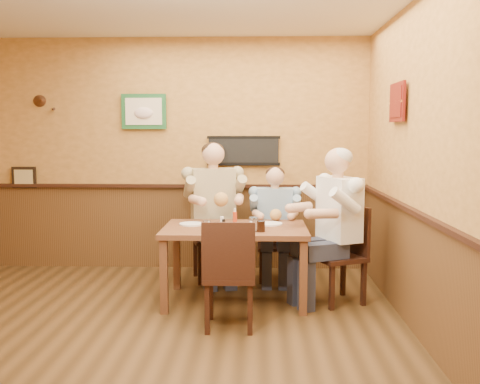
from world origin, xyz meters
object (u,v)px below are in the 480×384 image
at_px(diner_blue_polo, 275,230).
at_px(chair_back_right, 275,245).
at_px(diner_tan_shirt, 213,219).
at_px(diner_white_elder, 339,234).
at_px(hot_sauce_bottle, 235,218).
at_px(cola_tumbler, 261,226).
at_px(chair_back_left, 213,237).
at_px(water_glass_left, 207,226).
at_px(salt_shaker, 222,222).
at_px(dining_table, 235,236).
at_px(water_glass_mid, 254,224).
at_px(chair_near_side, 230,273).
at_px(pepper_shaker, 224,223).
at_px(chair_right_end, 338,255).

bearing_deg(diner_blue_polo, chair_back_right, 0.00).
height_order(chair_back_right, diner_tan_shirt, diner_tan_shirt).
bearing_deg(diner_blue_polo, diner_white_elder, -51.76).
bearing_deg(hot_sauce_bottle, cola_tumbler, -44.91).
height_order(chair_back_left, water_glass_left, chair_back_left).
height_order(water_glass_left, salt_shaker, water_glass_left).
distance_m(dining_table, diner_white_elder, 1.01).
xyz_separation_m(diner_white_elder, water_glass_mid, (-0.83, -0.22, 0.13)).
relative_size(chair_near_side, cola_tumbler, 9.44).
relative_size(water_glass_mid, hot_sauce_bottle, 0.79).
bearing_deg(chair_near_side, diner_tan_shirt, -80.17).
distance_m(diner_tan_shirt, salt_shaker, 0.77).
bearing_deg(dining_table, chair_back_left, 109.96).
height_order(chair_near_side, water_glass_mid, chair_near_side).
bearing_deg(dining_table, chair_back_right, 61.57).
bearing_deg(salt_shaker, diner_tan_shirt, 101.29).
bearing_deg(diner_tan_shirt, chair_near_side, -94.71).
bearing_deg(hot_sauce_bottle, water_glass_mid, -51.10).
distance_m(diner_blue_polo, diner_white_elder, 0.98).
bearing_deg(diner_white_elder, cola_tumbler, -96.61).
bearing_deg(diner_blue_polo, chair_back_left, 179.82).
relative_size(chair_back_left, diner_white_elder, 0.72).
bearing_deg(chair_near_side, pepper_shaker, -82.43).
height_order(chair_near_side, pepper_shaker, chair_near_side).
distance_m(chair_back_right, diner_white_elder, 1.02).
bearing_deg(chair_near_side, hot_sauce_bottle, -91.40).
relative_size(dining_table, cola_tumbler, 13.92).
bearing_deg(hot_sauce_bottle, dining_table, -71.07).
xyz_separation_m(chair_near_side, diner_tan_shirt, (-0.26, 1.48, 0.23)).
relative_size(water_glass_mid, cola_tumbler, 1.30).
distance_m(dining_table, salt_shaker, 0.19).
bearing_deg(cola_tumbler, diner_tan_shirt, 117.62).
xyz_separation_m(chair_back_left, hot_sauce_bottle, (0.28, -0.76, 0.34)).
bearing_deg(hot_sauce_bottle, salt_shaker, 173.99).
xyz_separation_m(chair_back_right, diner_white_elder, (0.60, -0.77, 0.28)).
height_order(chair_near_side, diner_tan_shirt, diner_tan_shirt).
xyz_separation_m(diner_white_elder, cola_tumbler, (-0.76, -0.24, 0.12)).
distance_m(diner_tan_shirt, pepper_shaker, 0.82).
height_order(cola_tumbler, pepper_shaker, cola_tumbler).
bearing_deg(diner_white_elder, salt_shaker, -115.54).
bearing_deg(chair_right_end, dining_table, -114.55).
height_order(diner_white_elder, water_glass_left, diner_white_elder).
xyz_separation_m(hot_sauce_bottle, pepper_shaker, (-0.11, -0.03, -0.04)).
distance_m(chair_back_left, chair_right_end, 1.51).
distance_m(chair_right_end, water_glass_left, 1.33).
distance_m(dining_table, pepper_shaker, 0.17).
bearing_deg(cola_tumbler, water_glass_left, -177.57).
relative_size(chair_right_end, chair_near_side, 1.01).
bearing_deg(diner_tan_shirt, chair_back_right, -15.34).
xyz_separation_m(diner_tan_shirt, cola_tumbler, (0.53, -1.02, 0.10)).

